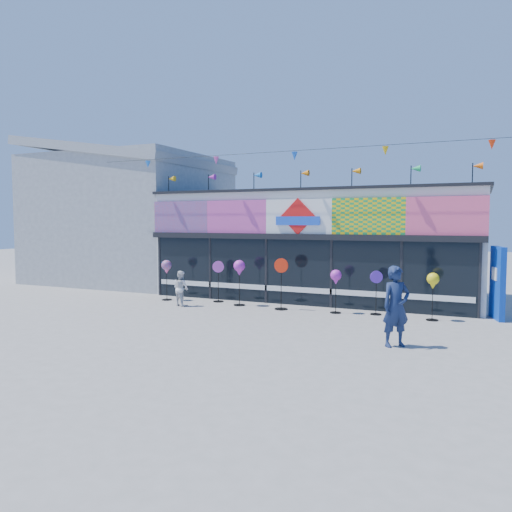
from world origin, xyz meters
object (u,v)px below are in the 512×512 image
Objects in this scene: spinner_1 at (218,280)px; adult_man at (396,306)px; spinner_5 at (376,292)px; spinner_0 at (167,268)px; child at (181,288)px; blue_sign at (497,283)px; spinner_2 at (239,269)px; spinner_4 at (336,278)px; spinner_6 at (433,282)px; spinner_3 at (281,282)px.

adult_man is (6.91, -3.99, 0.16)m from spinner_1.
adult_man is at bearing -72.78° from spinner_5.
adult_man reaches higher than spinner_5.
spinner_0 is 1.55m from child.
blue_sign is 1.78× the size of child.
spinner_2 is 1.14× the size of spinner_5.
spinner_0 is at bearing -178.97° from spinner_2.
spinner_2 is at bearing 179.47° from spinner_4.
blue_sign is at bearing 7.03° from spinner_2.
spinner_2 is at bearing -136.27° from child.
child is (-9.94, -1.90, -0.49)m from blue_sign.
spinner_6 is (6.37, -0.01, -0.13)m from spinner_2.
blue_sign reaches higher than spinner_6.
spinner_3 is 4.76m from spinner_6.
spinner_4 reaches higher than child.
spinner_2 reaches higher than spinner_0.
blue_sign reaches higher than spinner_3.
child is at bearing 176.63° from blue_sign.
spinner_3 is 1.23× the size of spinner_4.
adult_man is at bearing -130.15° from blue_sign.
spinner_4 reaches higher than spinner_5.
spinner_5 is 0.73× the size of adult_man.
spinner_3 is at bearing 175.83° from blue_sign.
spinner_6 is (1.70, -0.23, 0.40)m from spinner_5.
blue_sign is 1.46× the size of spinner_1.
spinner_4 is at bearing 178.31° from blue_sign.
spinner_0 is 2.99m from spinner_2.
spinner_3 is at bearing -178.37° from spinner_6.
child is (1.16, -0.84, -0.58)m from spinner_0.
adult_man is at bearing -39.26° from spinner_3.
spinner_1 is at bearing 109.19° from adult_man.
spinner_4 is 0.74× the size of adult_man.
spinner_5 is 4.03m from adult_man.
spinner_3 reaches higher than spinner_2.
spinner_5 is at bearing -152.65° from child.
spinner_4 is (1.83, 0.11, 0.21)m from spinner_3.
spinner_1 is 0.94× the size of spinner_2.
spinner_6 is at bearing -7.82° from spinner_5.
spinner_1 is 1.21m from spinner_2.
child is (-1.82, -0.90, -0.66)m from spinner_2.
adult_man is 8.17m from child.
spinner_6 is at bearing 0.27° from spinner_0.
adult_man is (8.86, -3.56, -0.25)m from spinner_0.
adult_man reaches higher than spinner_0.
spinner_6 is 8.26m from child.
blue_sign reaches higher than spinner_2.
spinner_2 is at bearing -19.83° from spinner_1.
spinner_5 is at bearing -1.52° from spinner_1.
spinner_2 is (-8.12, -1.00, 0.17)m from blue_sign.
blue_sign is 1.15× the size of adult_man.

